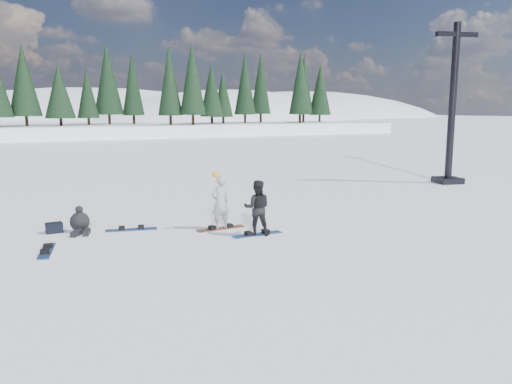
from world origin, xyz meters
The scene contains 11 objects.
ground centered at (0.00, 0.00, 0.00)m, with size 420.00×420.00×0.00m, color white.
alpine_backdrop centered at (-11.72, 189.16, -13.97)m, with size 412.50×227.00×53.20m.
lift_tower centered at (13.32, 5.54, 3.07)m, with size 2.08×1.36×7.55m.
snowboarder_woman centered at (-0.09, 1.32, 0.83)m, with size 0.66×0.50×1.78m.
snowboarder_man centered at (0.62, 0.22, 0.79)m, with size 0.77×0.60×1.59m, color black.
seated_rider centered at (-3.97, 2.68, 0.30)m, with size 0.70×1.02×0.79m.
gear_bag centered at (-4.67, 2.93, 0.15)m, with size 0.45×0.30×0.30m, color black.
snowboard_woman centered at (-0.08, 1.32, 0.01)m, with size 1.50×0.28×0.03m, color #9D4322.
snowboard_man centered at (0.62, 0.22, 0.01)m, with size 1.50×0.28×0.03m, color #1C539A.
snowboard_loose_c centered at (-2.55, 2.32, 0.01)m, with size 1.50×0.28×0.03m, color navy.
snowboard_loose_a centered at (-4.95, 0.91, 0.01)m, with size 1.50×0.28×0.03m, color navy.
Camera 1 is at (-5.23, -12.41, 3.58)m, focal length 35.00 mm.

